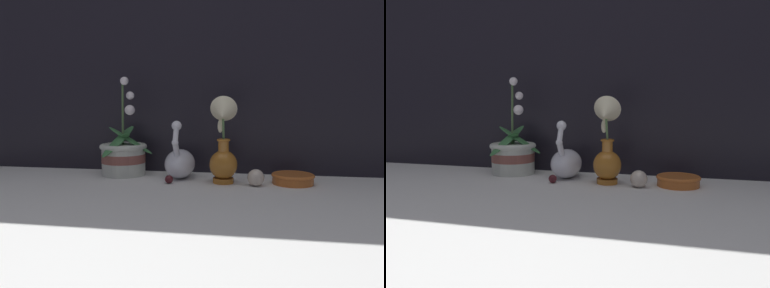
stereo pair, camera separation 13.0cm
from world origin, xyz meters
The scene contains 8 objects.
ground_plane centered at (0.00, 0.00, 0.00)m, with size 2.80×2.80×0.00m, color silver.
window_backdrop centered at (0.00, 0.26, 0.60)m, with size 2.80×0.03×1.20m.
orchid_potted_plant centered at (-0.30, 0.15, 0.07)m, with size 0.20×0.22×0.36m.
swan_figurine centered at (-0.08, 0.13, 0.06)m, with size 0.11×0.19×0.20m.
blue_vase centered at (0.08, 0.06, 0.12)m, with size 0.09×0.13×0.29m.
glass_sphere centered at (0.18, 0.04, 0.03)m, with size 0.05×0.05×0.05m.
amber_dish centered at (0.30, 0.09, 0.02)m, with size 0.14×0.14×0.03m.
glass_bauble centered at (-0.10, 0.03, 0.01)m, with size 0.03×0.03×0.03m.
Camera 1 is at (0.18, -1.15, 0.26)m, focal length 35.00 mm.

